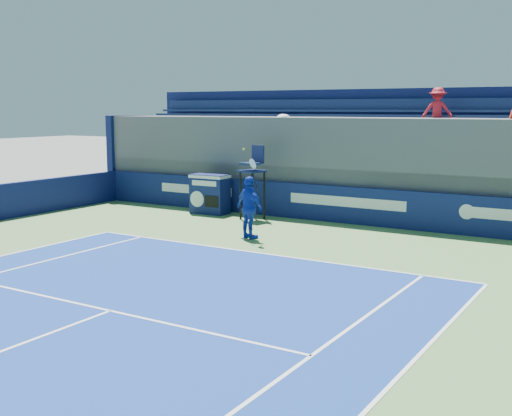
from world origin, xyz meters
The scene contains 5 objects.
back_hoarding centered at (0.00, 17.10, 0.60)m, with size 20.40×0.21×1.20m.
match_clock centered at (-4.90, 16.36, 0.74)m, with size 1.35×0.78×1.40m.
umpire_chair centered at (-2.98, 16.15, 1.53)m, with size 0.86×0.86×2.48m.
tennis_player centered at (-1.36, 13.36, 0.91)m, with size 1.13×0.76×2.57m.
stadium_seating centered at (0.01, 19.15, 1.84)m, with size 21.00×4.05×4.40m.
Camera 1 is at (8.20, -1.83, 3.69)m, focal length 45.00 mm.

